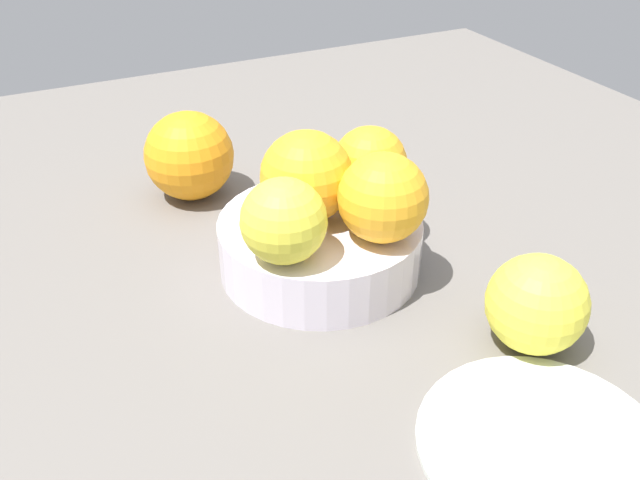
# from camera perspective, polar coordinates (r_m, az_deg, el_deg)

# --- Properties ---
(ground_plane) EXTENTS (1.10, 1.10, 0.02)m
(ground_plane) POSITION_cam_1_polar(r_m,az_deg,el_deg) (0.59, 0.00, -3.09)
(ground_plane) COLOR #66605B
(fruit_bowl) EXTENTS (0.17, 0.17, 0.05)m
(fruit_bowl) POSITION_cam_1_polar(r_m,az_deg,el_deg) (0.57, 0.00, -0.49)
(fruit_bowl) COLOR silver
(fruit_bowl) RESTS_ON ground_plane
(orange_in_bowl_0) EXTENTS (0.07, 0.07, 0.07)m
(orange_in_bowl_0) POSITION_cam_1_polar(r_m,az_deg,el_deg) (0.55, -1.13, 5.28)
(orange_in_bowl_0) COLOR #F9A823
(orange_in_bowl_0) RESTS_ON fruit_bowl
(orange_in_bowl_1) EXTENTS (0.07, 0.07, 0.07)m
(orange_in_bowl_1) POSITION_cam_1_polar(r_m,az_deg,el_deg) (0.52, 5.23, 3.51)
(orange_in_bowl_1) COLOR #F9A823
(orange_in_bowl_1) RESTS_ON fruit_bowl
(orange_in_bowl_2) EXTENTS (0.06, 0.06, 0.06)m
(orange_in_bowl_2) POSITION_cam_1_polar(r_m,az_deg,el_deg) (0.58, 4.14, 6.36)
(orange_in_bowl_2) COLOR #F9A823
(orange_in_bowl_2) RESTS_ON fruit_bowl
(orange_in_bowl_3) EXTENTS (0.06, 0.06, 0.06)m
(orange_in_bowl_3) POSITION_cam_1_polar(r_m,az_deg,el_deg) (0.50, -3.03, 1.58)
(orange_in_bowl_3) COLOR yellow
(orange_in_bowl_3) RESTS_ON fruit_bowl
(orange_loose_0) EXTENTS (0.07, 0.07, 0.07)m
(orange_loose_0) POSITION_cam_1_polar(r_m,az_deg,el_deg) (0.51, 17.50, -5.08)
(orange_loose_0) COLOR yellow
(orange_loose_0) RESTS_ON ground_plane
(orange_loose_1) EXTENTS (0.09, 0.09, 0.09)m
(orange_loose_1) POSITION_cam_1_polar(r_m,az_deg,el_deg) (0.69, -10.78, 6.88)
(orange_loose_1) COLOR orange
(orange_loose_1) RESTS_ON ground_plane
(side_plate) EXTENTS (0.16, 0.16, 0.01)m
(side_plate) POSITION_cam_1_polar(r_m,az_deg,el_deg) (0.46, 18.04, -15.65)
(side_plate) COLOR silver
(side_plate) RESTS_ON ground_plane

